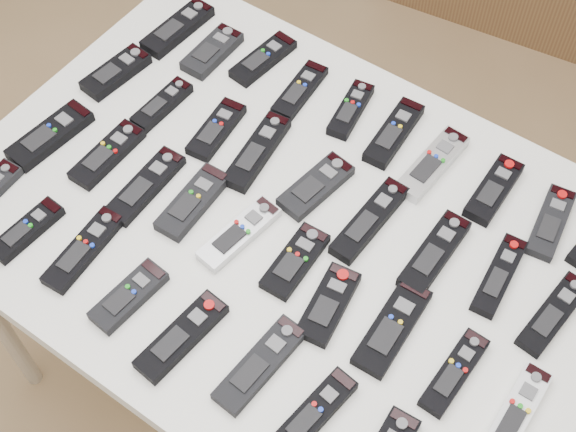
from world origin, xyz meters
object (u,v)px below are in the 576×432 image
Objects in this scene: remote_24 at (295,261)px; remote_31 at (84,249)px; remote_18 at (553,314)px; remote_26 at (392,327)px; remote_32 at (129,296)px; remote_21 at (146,186)px; remote_3 at (300,90)px; remote_23 at (239,234)px; remote_16 at (434,253)px; remote_1 at (212,51)px; remote_8 at (551,223)px; remote_28 at (516,414)px; remote_12 at (216,129)px; remote_15 at (370,220)px; remote_35 at (314,414)px; remote_20 at (107,154)px; remote_17 at (499,276)px; remote_11 at (162,105)px; remote_13 at (257,151)px; remote_27 at (454,372)px; remote_34 at (260,364)px; remote_22 at (193,202)px; remote_7 at (494,190)px; remote_0 at (178,28)px; table at (288,239)px; remote_4 at (351,110)px; remote_19 at (50,135)px; remote_6 at (432,164)px; remote_10 at (116,72)px; remote_5 at (394,133)px; remote_14 at (316,186)px.

remote_31 is at bearing -151.04° from remote_24.
remote_26 reaches higher than remote_18.
remote_21 is at bearing 129.09° from remote_32.
remote_3 is 0.38m from remote_23.
remote_16 is 0.25m from remote_24.
remote_1 is 0.92× the size of remote_8.
remote_18 is 0.20m from remote_28.
remote_12 is 0.37m from remote_15.
remote_20 is at bearing 169.24° from remote_35.
remote_17 is (0.54, -0.16, 0.00)m from remote_3.
remote_11 is at bearing 161.15° from remote_23.
remote_13 is 1.19× the size of remote_27.
remote_26 is 1.14× the size of remote_27.
remote_16 is 1.07× the size of remote_17.
remote_17 is 0.45m from remote_34.
remote_1 is 0.88× the size of remote_20.
remote_22 is 0.44m from remote_26.
remote_7 is 0.86× the size of remote_26.
remote_13 is (0.35, -0.18, 0.00)m from remote_0.
table is at bearing -34.54° from remote_1.
remote_24 is 0.94× the size of remote_27.
remote_18 is 0.96× the size of remote_31.
remote_4 is at bearing 69.44° from remote_22.
remote_0 is 0.84m from remote_26.
remote_19 is 1.12× the size of remote_27.
remote_3 is 0.56m from remote_31.
remote_22 and remote_35 have the same top height.
remote_35 reaches higher than remote_26.
remote_6 is at bearing 120.74° from remote_16.
remote_6 is 1.18× the size of remote_7.
remote_15 is (-0.28, -0.19, 0.00)m from remote_8.
remote_21 is (0.12, -0.36, -0.00)m from remote_1.
remote_28 is (1.02, 0.01, -0.00)m from remote_19.
remote_1 reaches higher than remote_18.
remote_28 is at bearing 5.85° from remote_23.
remote_11 reaches higher than table.
remote_23 is at bearing -151.49° from remote_16.
remote_10 is 0.27m from remote_12.
remote_20 is 0.33m from remote_32.
remote_23 is at bearing -161.02° from remote_17.
remote_13 is at bearing -138.56° from remote_5.
remote_31 is at bearing -134.68° from table.
remote_15 reaches higher than remote_27.
remote_31 is at bearing -174.58° from remote_35.
remote_10 and remote_15 have the same top height.
remote_1 is at bearing 145.82° from table.
remote_3 is 1.04× the size of remote_12.
remote_1 is 0.85× the size of remote_5.
remote_4 is 0.21m from remote_14.
remote_12 is at bearing 158.77° from table.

